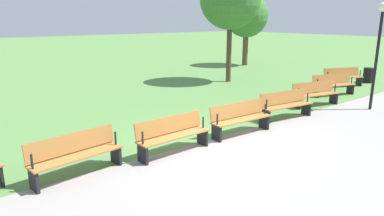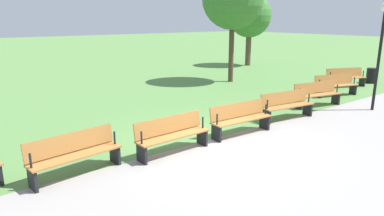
# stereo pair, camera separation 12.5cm
# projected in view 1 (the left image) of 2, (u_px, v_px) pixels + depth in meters

# --- Properties ---
(ground_plane) EXTENTS (120.00, 120.00, 0.00)m
(ground_plane) POSITION_uv_depth(u_px,v_px,m) (211.00, 143.00, 9.21)
(ground_plane) COLOR #5B8C47
(path_paving) EXTENTS (35.27, 5.76, 0.01)m
(path_paving) POSITION_uv_depth(u_px,v_px,m) (296.00, 178.00, 7.19)
(path_paving) COLOR #A39E99
(path_paving) RESTS_ON ground
(bench_0) EXTENTS (1.99, 1.18, 0.89)m
(bench_0) POSITION_uv_depth(u_px,v_px,m) (343.00, 77.00, 16.79)
(bench_0) COLOR #B27538
(bench_0) RESTS_ON ground
(bench_1) EXTENTS (2.01, 1.04, 0.89)m
(bench_1) POSITION_uv_depth(u_px,v_px,m) (333.00, 84.00, 14.88)
(bench_1) COLOR #B27538
(bench_1) RESTS_ON ground
(bench_2) EXTENTS (2.01, 0.88, 0.89)m
(bench_2) POSITION_uv_depth(u_px,v_px,m) (315.00, 93.00, 13.08)
(bench_2) COLOR #B27538
(bench_2) RESTS_ON ground
(bench_3) EXTENTS (2.00, 0.72, 0.89)m
(bench_3) POSITION_uv_depth(u_px,v_px,m) (286.00, 104.00, 11.40)
(bench_3) COLOR #B27538
(bench_3) RESTS_ON ground
(bench_4) EXTENTS (1.98, 0.56, 0.89)m
(bench_4) POSITION_uv_depth(u_px,v_px,m) (240.00, 118.00, 9.86)
(bench_4) COLOR #B27538
(bench_4) RESTS_ON ground
(bench_5) EXTENTS (1.98, 0.56, 0.89)m
(bench_5) POSITION_uv_depth(u_px,v_px,m) (173.00, 134.00, 8.47)
(bench_5) COLOR #B27538
(bench_5) RESTS_ON ground
(bench_6) EXTENTS (2.00, 0.72, 0.89)m
(bench_6) POSITION_uv_depth(u_px,v_px,m) (76.00, 154.00, 7.24)
(bench_6) COLOR #B27538
(bench_6) RESTS_ON ground
(tree_2) EXTENTS (2.95, 2.95, 4.86)m
(tree_2) POSITION_uv_depth(u_px,v_px,m) (246.00, 16.00, 23.72)
(tree_2) COLOR brown
(tree_2) RESTS_ON ground
(lamp_post) EXTENTS (0.32, 0.32, 3.74)m
(lamp_post) POSITION_uv_depth(u_px,v_px,m) (380.00, 36.00, 12.00)
(lamp_post) COLOR black
(lamp_post) RESTS_ON ground
(trash_bin) EXTENTS (0.49, 0.49, 0.76)m
(trash_bin) POSITION_uv_depth(u_px,v_px,m) (368.00, 75.00, 17.80)
(trash_bin) COLOR black
(trash_bin) RESTS_ON ground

